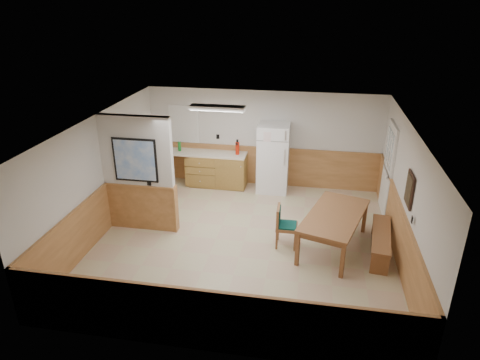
% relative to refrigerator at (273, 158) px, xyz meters
% --- Properties ---
extents(ground, '(6.00, 6.00, 0.00)m').
position_rel_refrigerator_xyz_m(ground, '(-0.30, -2.63, -0.88)').
color(ground, '#C6B88E').
rests_on(ground, ground).
extents(ceiling, '(6.00, 6.00, 0.02)m').
position_rel_refrigerator_xyz_m(ceiling, '(-0.30, -2.63, 1.62)').
color(ceiling, white).
rests_on(ceiling, back_wall).
extents(back_wall, '(6.00, 0.02, 2.50)m').
position_rel_refrigerator_xyz_m(back_wall, '(-0.30, 0.37, 0.37)').
color(back_wall, silver).
rests_on(back_wall, ground).
extents(right_wall, '(0.02, 6.00, 2.50)m').
position_rel_refrigerator_xyz_m(right_wall, '(2.70, -2.63, 0.37)').
color(right_wall, silver).
rests_on(right_wall, ground).
extents(left_wall, '(0.02, 6.00, 2.50)m').
position_rel_refrigerator_xyz_m(left_wall, '(-3.30, -2.63, 0.37)').
color(left_wall, silver).
rests_on(left_wall, ground).
extents(wainscot_back, '(6.00, 0.04, 1.00)m').
position_rel_refrigerator_xyz_m(wainscot_back, '(-0.30, 0.35, -0.38)').
color(wainscot_back, tan).
rests_on(wainscot_back, ground).
extents(wainscot_right, '(0.04, 6.00, 1.00)m').
position_rel_refrigerator_xyz_m(wainscot_right, '(2.68, -2.63, -0.38)').
color(wainscot_right, tan).
rests_on(wainscot_right, ground).
extents(wainscot_left, '(0.04, 6.00, 1.00)m').
position_rel_refrigerator_xyz_m(wainscot_left, '(-3.28, -2.63, -0.38)').
color(wainscot_left, tan).
rests_on(wainscot_left, ground).
extents(partition_wall, '(1.50, 0.20, 2.50)m').
position_rel_refrigerator_xyz_m(partition_wall, '(-2.55, -2.43, 0.35)').
color(partition_wall, silver).
rests_on(partition_wall, ground).
extents(kitchen_counter, '(2.20, 0.61, 1.00)m').
position_rel_refrigerator_xyz_m(kitchen_counter, '(-1.51, 0.05, -0.42)').
color(kitchen_counter, olive).
rests_on(kitchen_counter, ground).
extents(exterior_door, '(0.07, 1.02, 2.15)m').
position_rel_refrigerator_xyz_m(exterior_door, '(2.66, -0.73, 0.17)').
color(exterior_door, white).
rests_on(exterior_door, ground).
extents(kitchen_window, '(0.80, 0.04, 1.00)m').
position_rel_refrigerator_xyz_m(kitchen_window, '(-2.40, 0.35, 0.67)').
color(kitchen_window, white).
rests_on(kitchen_window, back_wall).
extents(wall_painting, '(0.04, 0.50, 0.60)m').
position_rel_refrigerator_xyz_m(wall_painting, '(2.66, -2.93, 0.67)').
color(wall_painting, '#311C13').
rests_on(wall_painting, right_wall).
extents(fluorescent_fixture, '(1.20, 0.30, 0.09)m').
position_rel_refrigerator_xyz_m(fluorescent_fixture, '(-1.10, -1.33, 1.57)').
color(fluorescent_fixture, white).
rests_on(fluorescent_fixture, ceiling).
extents(refrigerator, '(0.78, 0.73, 1.76)m').
position_rel_refrigerator_xyz_m(refrigerator, '(0.00, 0.00, 0.00)').
color(refrigerator, white).
rests_on(refrigerator, ground).
extents(dining_table, '(1.48, 2.12, 0.75)m').
position_rel_refrigerator_xyz_m(dining_table, '(1.48, -2.54, -0.22)').
color(dining_table, brown).
rests_on(dining_table, ground).
extents(dining_bench, '(0.53, 1.58, 0.45)m').
position_rel_refrigerator_xyz_m(dining_bench, '(2.38, -2.59, -0.54)').
color(dining_bench, brown).
rests_on(dining_bench, ground).
extents(dining_chair, '(0.58, 0.42, 0.85)m').
position_rel_refrigerator_xyz_m(dining_chair, '(0.47, -2.62, -0.38)').
color(dining_chair, brown).
rests_on(dining_chair, ground).
extents(fire_extinguisher, '(0.11, 0.11, 0.40)m').
position_rel_refrigerator_xyz_m(fire_extinguisher, '(-0.93, 0.06, 0.20)').
color(fire_extinguisher, red).
rests_on(fire_extinguisher, kitchen_counter).
extents(soap_bottle, '(0.10, 0.10, 0.25)m').
position_rel_refrigerator_xyz_m(soap_bottle, '(-2.47, 0.07, 0.15)').
color(soap_bottle, '#178227').
rests_on(soap_bottle, kitchen_counter).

